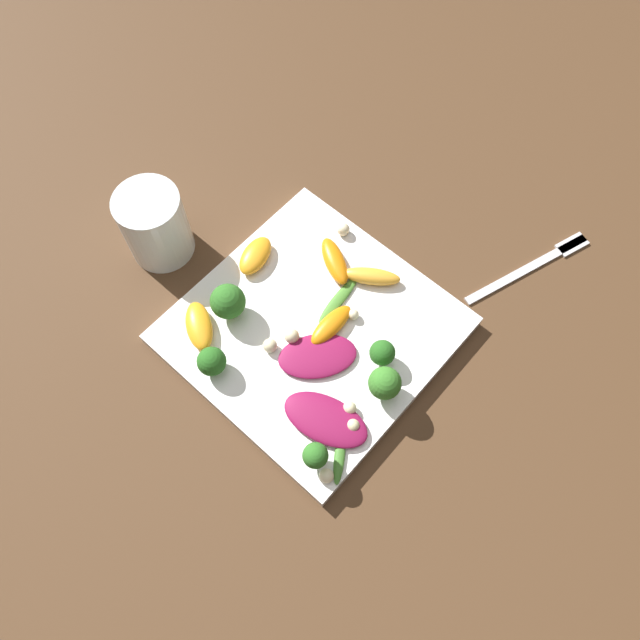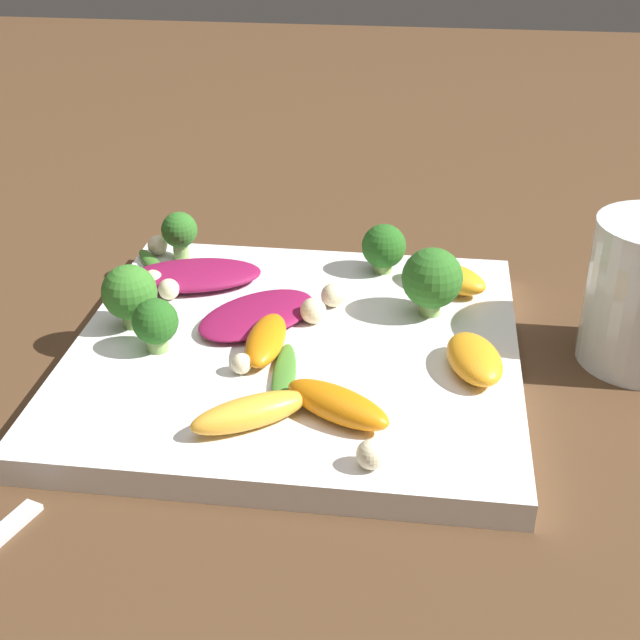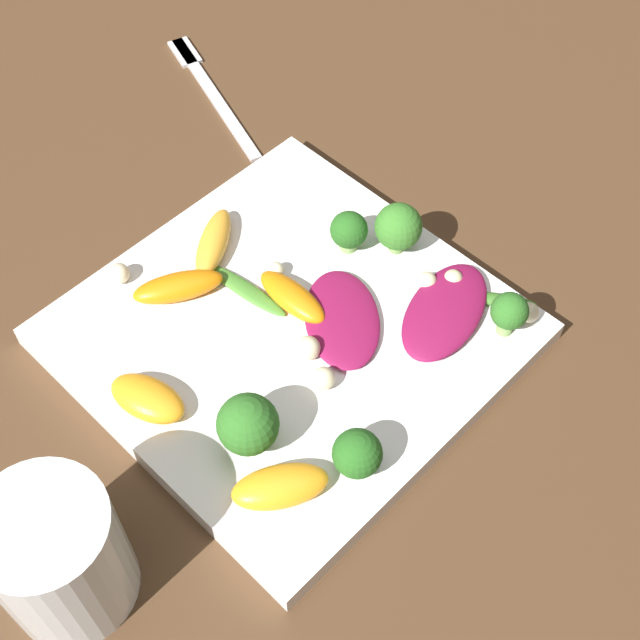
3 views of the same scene
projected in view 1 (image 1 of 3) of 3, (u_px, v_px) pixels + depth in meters
ground_plane at (312, 333)px, 0.78m from camera, size 2.40×2.40×0.00m
plate at (312, 330)px, 0.77m from camera, size 0.30×0.30×0.02m
drinking_glass at (155, 225)px, 0.79m from camera, size 0.08×0.08×0.10m
fork at (541, 261)px, 0.82m from camera, size 0.08×0.19×0.01m
radicchio_leaf_0 at (326, 420)px, 0.70m from camera, size 0.11×0.08×0.01m
radicchio_leaf_1 at (317, 356)px, 0.74m from camera, size 0.10×0.11×0.01m
orange_segment_0 at (255, 256)px, 0.79m from camera, size 0.05×0.07×0.02m
orange_segment_1 at (372, 276)px, 0.78m from camera, size 0.07×0.06×0.02m
orange_segment_2 at (199, 326)px, 0.75m from camera, size 0.07×0.06×0.02m
orange_segment_3 at (331, 325)px, 0.75m from camera, size 0.03×0.07×0.02m
orange_segment_4 at (335, 261)px, 0.79m from camera, size 0.07×0.06×0.02m
broccoli_floret_0 at (212, 362)px, 0.72m from camera, size 0.03×0.03×0.04m
broccoli_floret_1 at (382, 353)px, 0.72m from camera, size 0.03×0.03×0.04m
broccoli_floret_2 at (385, 383)px, 0.70m from camera, size 0.04×0.04×0.05m
broccoli_floret_3 at (228, 302)px, 0.74m from camera, size 0.04×0.04×0.05m
broccoli_floret_4 at (315, 456)px, 0.67m from camera, size 0.03×0.03×0.04m
arugula_sprig_0 at (340, 456)px, 0.69m from camera, size 0.05×0.06×0.01m
arugula_sprig_1 at (340, 301)px, 0.77m from camera, size 0.02×0.08×0.01m
macadamia_nut_0 at (270, 346)px, 0.74m from camera, size 0.02×0.02×0.02m
macadamia_nut_1 at (353, 426)px, 0.70m from camera, size 0.02×0.02×0.02m
macadamia_nut_2 at (327, 476)px, 0.68m from camera, size 0.02×0.02×0.02m
macadamia_nut_3 at (350, 408)px, 0.71m from camera, size 0.02×0.02×0.02m
macadamia_nut_4 at (343, 229)px, 0.81m from camera, size 0.02×0.02×0.02m
macadamia_nut_5 at (353, 314)px, 0.76m from camera, size 0.01×0.01×0.01m
macadamia_nut_6 at (292, 336)px, 0.75m from camera, size 0.02×0.02×0.02m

